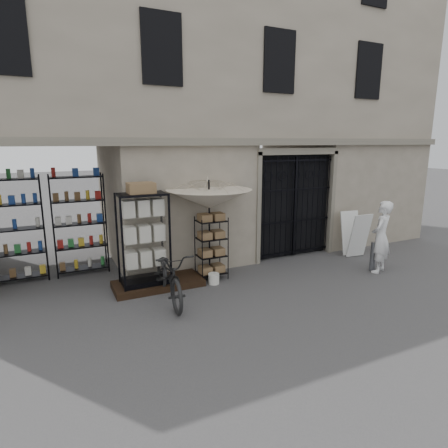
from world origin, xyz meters
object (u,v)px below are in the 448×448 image
market_umbrella (209,194)px  white_bucket (214,279)px  display_cabinet (144,244)px  wire_rack (211,249)px  shopkeeper (378,272)px  bicycle (170,300)px  steel_bollard (373,257)px  easel_sign (355,234)px

market_umbrella → white_bucket: size_ratio=11.15×
display_cabinet → white_bucket: size_ratio=8.54×
display_cabinet → wire_rack: 1.65m
wire_rack → shopkeeper: bearing=-23.1°
wire_rack → bicycle: size_ratio=0.72×
wire_rack → market_umbrella: market_umbrella is taller
display_cabinet → wire_rack: display_cabinet is taller
wire_rack → market_umbrella: size_ratio=0.53×
white_bucket → steel_bollard: size_ratio=0.34×
bicycle → easel_sign: bearing=11.1°
market_umbrella → wire_rack: bearing=-68.1°
market_umbrella → easel_sign: market_umbrella is taller
white_bucket → wire_rack: bearing=74.1°
easel_sign → shopkeeper: bearing=-102.6°
steel_bollard → easel_sign: 1.31m
market_umbrella → steel_bollard: bearing=-18.9°
market_umbrella → shopkeeper: market_umbrella is taller
market_umbrella → shopkeeper: size_ratio=1.57×
wire_rack → steel_bollard: bearing=-21.9°
market_umbrella → bicycle: (-1.30, -0.89, -2.06)m
market_umbrella → bicycle: market_umbrella is taller
white_bucket → easel_sign: size_ratio=0.20×
shopkeeper → easel_sign: bearing=-135.8°
market_umbrella → steel_bollard: market_umbrella is taller
steel_bollard → shopkeeper: size_ratio=0.41×
steel_bollard → easel_sign: (0.51, 1.17, 0.27)m
shopkeeper → easel_sign: 1.51m
shopkeeper → display_cabinet: bearing=-41.4°
display_cabinet → bicycle: display_cabinet is taller
white_bucket → bicycle: (-1.22, -0.46, -0.12)m
easel_sign → wire_rack: bearing=-175.9°
display_cabinet → easel_sign: 6.09m
wire_rack → market_umbrella: bearing=108.1°
display_cabinet → shopkeeper: bearing=-32.2°
bicycle → wire_rack: bearing=36.2°
market_umbrella → white_bucket: bearing=-100.6°
white_bucket → shopkeeper: (4.13, -1.05, -0.12)m
white_bucket → shopkeeper: 4.26m
display_cabinet → steel_bollard: (5.56, -1.28, -0.68)m
white_bucket → shopkeeper: size_ratio=0.14×
display_cabinet → easel_sign: (6.07, -0.10, -0.41)m
white_bucket → steel_bollard: steel_bollard is taller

